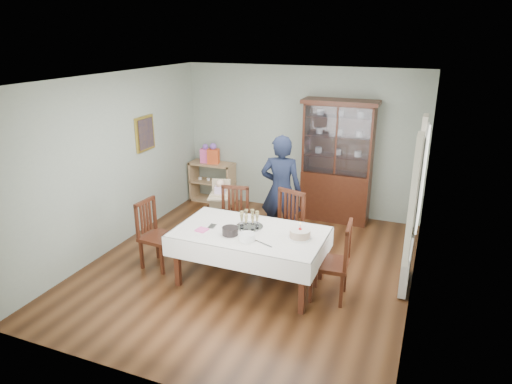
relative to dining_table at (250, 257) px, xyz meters
The scene contains 25 objects.
floor 0.57m from the dining_table, 114.27° to the left, with size 5.00×5.00×0.00m, color #593319.
room_shell 1.62m from the dining_table, 100.76° to the left, with size 5.00×5.00×5.00m.
dining_table is the anchor object (origin of this frame).
china_cabinet 2.81m from the dining_table, 77.73° to the left, with size 1.30×0.48×2.18m.
sideboard 3.29m from the dining_table, 125.81° to the left, with size 0.90×0.38×0.80m.
picture_frame 2.96m from the dining_table, 153.63° to the left, with size 0.04×0.48×0.58m, color gold.
window 2.45m from the dining_table, 18.57° to the left, with size 0.04×1.02×1.22m, color white.
curtain_left 2.25m from the dining_table, ahead, with size 0.07×0.30×1.55m, color silver.
curtain_right 2.60m from the dining_table, 33.36° to the left, with size 0.07×0.30×1.55m, color silver.
radiator 2.10m from the dining_table, 19.09° to the left, with size 0.10×0.80×0.55m, color white.
chair_far_left 0.99m from the dining_table, 128.31° to the left, with size 0.53×0.53×1.01m.
chair_far_right 0.77m from the dining_table, 72.50° to the left, with size 0.60×0.60×1.07m.
chair_end_left 1.43m from the dining_table, behind, with size 0.49×0.49×1.00m.
chair_end_right 1.11m from the dining_table, ahead, with size 0.51×0.51×1.05m.
woman 1.44m from the dining_table, 91.10° to the left, with size 0.65×0.43×1.79m, color black.
high_chair 1.70m from the dining_table, 129.51° to the left, with size 0.52×0.52×0.96m.
champagne_tray 0.46m from the dining_table, 114.98° to the left, with size 0.37×0.37×0.22m.
birthday_cake 0.80m from the dining_table, ahead, with size 0.31×0.31×0.22m.
plate_stack_dark 0.51m from the dining_table, 136.97° to the right, with size 0.21×0.21×0.10m, color black.
plate_stack_white 0.50m from the dining_table, 75.42° to the right, with size 0.21×0.21×0.09m, color white.
napkin_stack 0.75m from the dining_table, 160.64° to the right, with size 0.14×0.14×0.02m, color #F95CAB.
cutlery 0.69m from the dining_table, behind, with size 0.11×0.16×0.01m, color silver, non-canonical shape.
cake_knife 0.57m from the dining_table, 43.61° to the right, with size 0.28×0.03×0.01m, color silver.
gift_bag_pink 3.40m from the dining_table, 127.73° to the left, with size 0.23×0.18×0.38m.
gift_bag_orange 3.30m from the dining_table, 125.32° to the left, with size 0.25×0.20×0.41m.
Camera 1 is at (2.31, -5.49, 3.28)m, focal length 32.00 mm.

